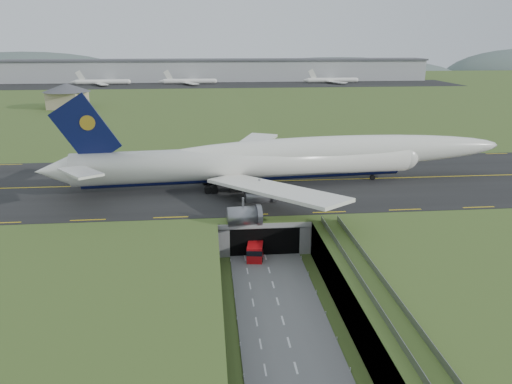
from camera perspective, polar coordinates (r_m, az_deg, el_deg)
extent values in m
plane|color=#455F26|center=(79.42, 1.68, -9.68)|extent=(900.00, 900.00, 0.00)
cube|color=gray|center=(78.11, 1.70, -7.72)|extent=(800.00, 800.00, 6.00)
cube|color=slate|center=(72.82, 2.43, -12.26)|extent=(12.00, 75.00, 0.20)
cube|color=black|center=(107.86, -0.47, 1.15)|extent=(800.00, 44.00, 0.18)
cube|color=gray|center=(94.73, 0.28, -1.52)|extent=(16.00, 22.00, 1.00)
cube|color=gray|center=(95.15, -3.92, -3.08)|extent=(2.00, 22.00, 6.00)
cube|color=gray|center=(96.48, 4.43, -2.80)|extent=(2.00, 22.00, 6.00)
cube|color=black|center=(91.09, 0.60, -4.32)|extent=(12.00, 12.00, 5.00)
cube|color=#A8A8A3|center=(84.37, 1.04, -3.85)|extent=(17.00, 0.50, 0.80)
cube|color=#A8A8A3|center=(63.16, 14.07, -11.82)|extent=(3.00, 53.00, 0.50)
cube|color=gray|center=(62.37, 12.89, -11.34)|extent=(0.06, 53.00, 1.00)
cube|color=gray|center=(63.26, 15.34, -11.10)|extent=(0.06, 53.00, 1.00)
cylinder|color=#A8A8A3|center=(57.31, 17.11, -18.93)|extent=(0.90, 0.90, 5.60)
cylinder|color=#A8A8A3|center=(66.66, 13.17, -13.07)|extent=(0.90, 0.90, 5.60)
cylinder|color=#A8A8A3|center=(76.74, 10.35, -8.65)|extent=(0.90, 0.90, 5.60)
cylinder|color=white|center=(103.07, -1.04, 3.38)|extent=(69.89, 12.50, 6.55)
sphere|color=white|center=(113.89, 16.54, 4.00)|extent=(6.95, 6.95, 6.42)
cone|color=white|center=(104.03, -22.10, 2.23)|extent=(7.67, 6.81, 6.22)
ellipsoid|color=white|center=(107.33, 8.93, 4.54)|extent=(77.31, 12.62, 6.88)
ellipsoid|color=black|center=(113.26, 16.11, 4.39)|extent=(4.81, 3.25, 2.29)
cylinder|color=black|center=(103.71, -1.03, 2.01)|extent=(66.10, 8.42, 2.75)
cube|color=white|center=(119.37, -1.36, 4.79)|extent=(19.49, 30.81, 2.75)
cube|color=white|center=(109.99, -18.31, 4.21)|extent=(8.65, 12.17, 1.05)
cube|color=white|center=(88.21, 2.02, 0.29)|extent=(23.43, 29.25, 2.75)
cube|color=white|center=(95.21, -19.45, 2.18)|extent=(9.99, 11.96, 1.05)
cube|color=black|center=(101.30, -18.88, 6.65)|extent=(13.02, 1.73, 14.48)
cylinder|color=gold|center=(100.98, -18.68, 7.53)|extent=(2.92, 0.96, 2.87)
cylinder|color=slate|center=(113.52, -1.47, 2.49)|extent=(5.59, 3.82, 3.38)
cylinder|color=slate|center=(123.26, -4.48, 3.62)|extent=(5.59, 3.82, 3.38)
cylinder|color=slate|center=(95.11, 0.37, -0.43)|extent=(5.59, 3.82, 3.38)
cylinder|color=slate|center=(84.30, -1.49, -2.78)|extent=(5.59, 3.82, 3.38)
cylinder|color=black|center=(112.03, 13.16, 1.64)|extent=(1.17, 0.61, 1.13)
cube|color=black|center=(103.59, -3.54, 0.90)|extent=(6.73, 7.66, 1.43)
cube|color=red|center=(85.55, -0.04, -6.47)|extent=(3.59, 7.10, 2.71)
cube|color=black|center=(85.33, -0.04, -6.14)|extent=(3.66, 7.19, 0.90)
cube|color=black|center=(86.01, -0.04, -7.16)|extent=(3.34, 6.62, 0.45)
cylinder|color=black|center=(84.01, -0.95, -7.73)|extent=(0.44, 0.85, 0.81)
cylinder|color=black|center=(88.11, -0.71, -6.49)|extent=(0.44, 0.85, 0.81)
cylinder|color=black|center=(83.86, 0.66, -7.77)|extent=(0.44, 0.85, 0.81)
cylinder|color=black|center=(87.98, 0.82, -6.53)|extent=(0.44, 0.85, 0.81)
cube|color=tan|center=(238.74, -20.72, 9.79)|extent=(16.12, 16.12, 7.38)
cone|color=#4C4C51|center=(238.19, -20.86, 11.11)|extent=(23.64, 23.64, 3.69)
cube|color=#B2B2B2|center=(371.06, -4.23, 13.67)|extent=(300.00, 22.00, 15.00)
cube|color=#4C4C51|center=(370.68, -4.26, 14.83)|extent=(302.00, 24.00, 1.20)
cube|color=black|center=(341.69, -4.07, 12.14)|extent=(320.00, 50.00, 0.08)
cylinder|color=white|center=(353.17, -17.15, 11.94)|extent=(34.00, 3.20, 3.20)
cylinder|color=white|center=(346.58, -7.62, 12.44)|extent=(34.00, 3.20, 3.20)
cylinder|color=white|center=(356.98, 8.70, 12.53)|extent=(34.00, 3.20, 3.20)
ellipsoid|color=#50615A|center=(530.15, -24.83, 11.32)|extent=(220.00, 77.00, 56.00)
ellipsoid|color=#50615A|center=(518.20, 9.14, 12.55)|extent=(260.00, 91.00, 44.00)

